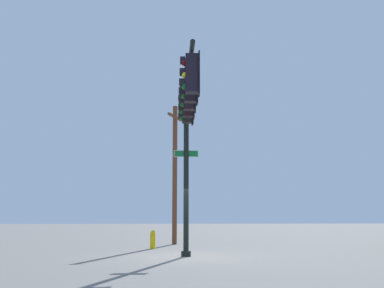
# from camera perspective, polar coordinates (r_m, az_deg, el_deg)

# --- Properties ---
(ground_plane) EXTENTS (120.00, 120.00, 0.00)m
(ground_plane) POSITION_cam_1_polar(r_m,az_deg,el_deg) (16.60, -0.80, -14.56)
(ground_plane) COLOR slate
(signal_pole_assembly) EXTENTS (5.61, 0.94, 6.80)m
(signal_pole_assembly) POSITION_cam_1_polar(r_m,az_deg,el_deg) (14.65, -0.58, 4.40)
(signal_pole_assembly) COLOR black
(signal_pole_assembly) RESTS_ON ground_plane
(utility_pole) EXTENTS (1.69, 0.84, 7.43)m
(utility_pole) POSITION_cam_1_polar(r_m,az_deg,el_deg) (23.39, -2.27, -3.52)
(utility_pole) COLOR brown
(utility_pole) RESTS_ON ground_plane
(fire_hydrant) EXTENTS (0.33, 0.24, 0.83)m
(fire_hydrant) POSITION_cam_1_polar(r_m,az_deg,el_deg) (20.34, -5.18, -12.39)
(fire_hydrant) COLOR #DBC00A
(fire_hydrant) RESTS_ON ground_plane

